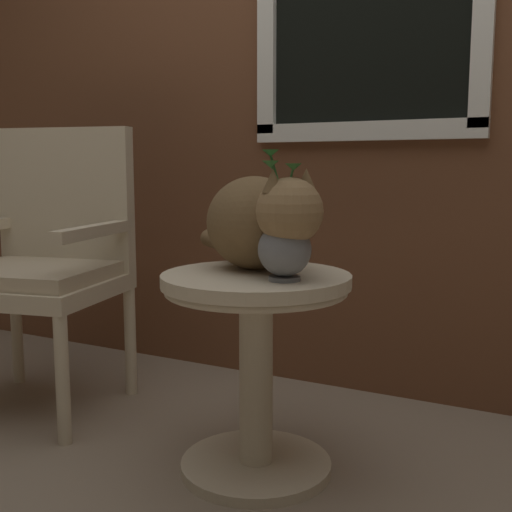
# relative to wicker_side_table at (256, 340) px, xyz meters

# --- Properties ---
(ground_plane) EXTENTS (6.00, 6.00, 0.00)m
(ground_plane) POSITION_rel_wicker_side_table_xyz_m (-0.08, -0.08, -0.39)
(ground_plane) COLOR gray
(back_wall) EXTENTS (4.00, 0.07, 2.60)m
(back_wall) POSITION_rel_wicker_side_table_xyz_m (-0.07, 0.79, 0.92)
(back_wall) COLOR brown
(back_wall) RESTS_ON ground_plane
(wicker_side_table) EXTENTS (0.53, 0.53, 0.58)m
(wicker_side_table) POSITION_rel_wicker_side_table_xyz_m (0.00, 0.00, 0.00)
(wicker_side_table) COLOR beige
(wicker_side_table) RESTS_ON ground_plane
(wicker_chair) EXTENTS (0.64, 0.61, 1.02)m
(wicker_chair) POSITION_rel_wicker_side_table_xyz_m (-0.93, 0.13, 0.17)
(wicker_chair) COLOR beige
(wicker_chair) RESTS_ON ground_plane
(cat) EXTENTS (0.57, 0.46, 0.29)m
(cat) POSITION_rel_wicker_side_table_xyz_m (-0.02, 0.05, 0.33)
(cat) COLOR brown
(cat) RESTS_ON wicker_side_table
(pewter_vase_with_ivy) EXTENTS (0.14, 0.14, 0.34)m
(pewter_vase_with_ivy) POSITION_rel_wicker_side_table_xyz_m (0.11, -0.06, 0.29)
(pewter_vase_with_ivy) COLOR slate
(pewter_vase_with_ivy) RESTS_ON wicker_side_table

